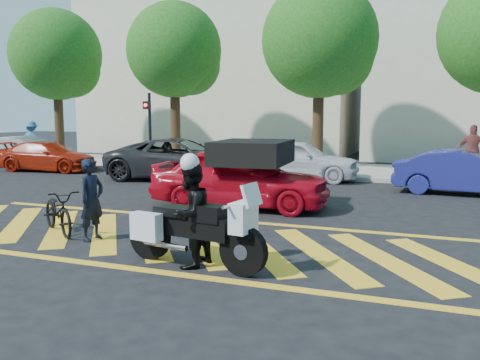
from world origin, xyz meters
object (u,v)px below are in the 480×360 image
(officer_bike, at_px, (92,200))
(red_convertible, at_px, (240,178))
(parked_mid_left, at_px, (181,159))
(parked_mid_right, at_px, (297,160))
(bicycle, at_px, (58,211))
(parked_right, at_px, (464,173))
(police_motorcycle, at_px, (192,229))
(officer_moto, at_px, (190,215))
(parked_left, at_px, (48,156))
(parked_far_left, at_px, (27,152))

(officer_bike, distance_m, red_convertible, 4.36)
(parked_mid_left, bearing_deg, parked_mid_right, -77.54)
(parked_mid_right, bearing_deg, bicycle, 162.37)
(bicycle, relative_size, parked_right, 0.43)
(police_motorcycle, height_order, parked_mid_left, parked_mid_left)
(officer_moto, bearing_deg, bicycle, -98.10)
(parked_left, xyz_separation_m, parked_mid_left, (6.46, -0.48, 0.14))
(bicycle, xyz_separation_m, parked_mid_left, (-1.52, 8.20, 0.30))
(bicycle, distance_m, officer_moto, 3.66)
(parked_mid_left, bearing_deg, police_motorcycle, -158.72)
(officer_bike, height_order, parked_left, officer_bike)
(officer_moto, bearing_deg, parked_mid_right, -165.40)
(red_convertible, relative_size, parked_left, 1.09)
(officer_bike, bearing_deg, red_convertible, -12.14)
(bicycle, bearing_deg, parked_mid_left, 44.51)
(bicycle, xyz_separation_m, parked_left, (-7.98, 8.68, 0.16))
(bicycle, bearing_deg, police_motorcycle, -72.74)
(bicycle, bearing_deg, officer_bike, -68.78)
(parked_left, height_order, parked_mid_left, parked_mid_left)
(police_motorcycle, xyz_separation_m, officer_moto, (-0.02, -0.01, 0.22))
(bicycle, distance_m, parked_far_left, 13.84)
(parked_right, bearing_deg, parked_left, 92.76)
(officer_moto, bearing_deg, parked_far_left, -119.57)
(red_convertible, height_order, parked_far_left, red_convertible)
(parked_far_left, distance_m, parked_right, 17.83)
(police_motorcycle, relative_size, parked_left, 0.60)
(parked_mid_left, bearing_deg, bicycle, -176.69)
(officer_moto, relative_size, red_convertible, 0.36)
(parked_right, bearing_deg, parked_mid_right, 79.97)
(parked_left, xyz_separation_m, parked_mid_right, (10.38, 0.92, 0.14))
(parked_far_left, height_order, parked_left, parked_far_left)
(parked_far_left, distance_m, parked_mid_left, 8.57)
(officer_moto, distance_m, red_convertible, 5.08)
(officer_moto, bearing_deg, parked_mid_left, -142.81)
(officer_bike, relative_size, parked_left, 0.37)
(red_convertible, xyz_separation_m, parked_far_left, (-12.37, 5.70, -0.09))
(officer_bike, bearing_deg, parked_right, -32.24)
(parked_far_left, bearing_deg, red_convertible, -119.45)
(parked_right, bearing_deg, parked_mid_left, 94.50)
(red_convertible, height_order, parked_mid_left, red_convertible)
(officer_bike, relative_size, parked_right, 0.39)
(police_motorcycle, distance_m, parked_right, 10.21)
(parked_left, relative_size, parked_right, 1.05)
(parked_left, relative_size, parked_mid_right, 0.96)
(police_motorcycle, bearing_deg, parked_far_left, 150.48)
(red_convertible, distance_m, parked_left, 11.43)
(red_convertible, xyz_separation_m, parked_right, (5.40, 4.30, -0.12))
(bicycle, height_order, parked_mid_right, parked_mid_right)
(parked_left, bearing_deg, police_motorcycle, -136.36)
(officer_moto, xyz_separation_m, parked_mid_right, (-1.08, 10.66, -0.08))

